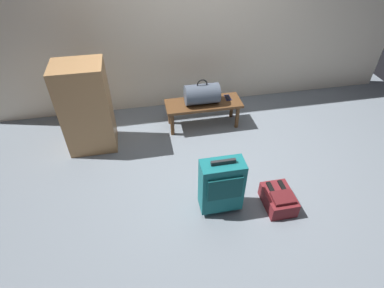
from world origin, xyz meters
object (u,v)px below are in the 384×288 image
at_px(bench, 203,106).
at_px(cell_phone, 228,98).
at_px(suitcase_upright_teal, 221,185).
at_px(duffel_bag_slate, 202,94).
at_px(backpack_maroon, 278,199).
at_px(side_cabinet, 86,108).

relative_size(bench, cell_phone, 6.94).
relative_size(bench, suitcase_upright_teal, 1.52).
height_order(duffel_bag_slate, suitcase_upright_teal, duffel_bag_slate).
height_order(backpack_maroon, side_cabinet, side_cabinet).
bearing_deg(cell_phone, duffel_bag_slate, -172.21).
relative_size(cell_phone, backpack_maroon, 0.38).
bearing_deg(backpack_maroon, cell_phone, 93.96).
distance_m(duffel_bag_slate, backpack_maroon, 1.64).
distance_m(suitcase_upright_teal, side_cabinet, 1.84).
distance_m(cell_phone, side_cabinet, 1.81).
xyz_separation_m(bench, duffel_bag_slate, (-0.02, 0.00, 0.19)).
distance_m(bench, duffel_bag_slate, 0.19).
xyz_separation_m(suitcase_upright_teal, side_cabinet, (-1.30, 1.29, 0.21)).
bearing_deg(side_cabinet, cell_phone, 6.35).
relative_size(cell_phone, side_cabinet, 0.13).
height_order(bench, suitcase_upright_teal, suitcase_upright_teal).
height_order(cell_phone, suitcase_upright_teal, suitcase_upright_teal).
bearing_deg(suitcase_upright_teal, duffel_bag_slate, 85.27).
xyz_separation_m(cell_phone, side_cabinet, (-1.79, -0.20, 0.18)).
bearing_deg(bench, cell_phone, 8.33).
height_order(duffel_bag_slate, backpack_maroon, duffel_bag_slate).
bearing_deg(bench, duffel_bag_slate, 180.00).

